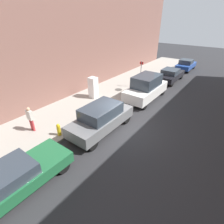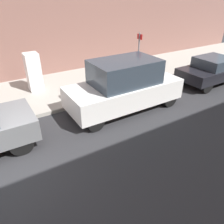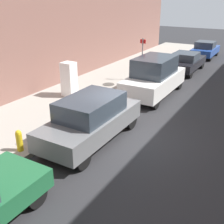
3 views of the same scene
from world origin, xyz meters
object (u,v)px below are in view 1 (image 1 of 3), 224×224
at_px(fire_hydrant, 59,129).
at_px(parked_sedan_dark, 170,75).
at_px(parked_sedan_green, 14,178).
at_px(parked_hatchback_blue, 186,65).
at_px(street_sign_post, 141,73).
at_px(parked_van_white, 146,88).
at_px(pedestrian_standing_near, 30,117).
at_px(parked_suv_gray, 101,118).
at_px(discarded_refrigerator, 93,88).

xyz_separation_m(fire_hydrant, parked_sedan_dark, (1.57, 14.12, 0.17)).
bearing_deg(parked_sedan_green, parked_hatchback_blue, 90.00).
height_order(fire_hydrant, parked_sedan_dark, parked_sedan_dark).
bearing_deg(street_sign_post, parked_van_white, -49.90).
distance_m(pedestrian_standing_near, parked_van_white, 9.45).
xyz_separation_m(pedestrian_standing_near, parked_suv_gray, (3.32, 2.77, -0.17)).
distance_m(pedestrian_standing_near, parked_hatchback_blue, 20.78).
distance_m(discarded_refrigerator, fire_hydrant, 5.85).
xyz_separation_m(discarded_refrigerator, parked_van_white, (3.67, 2.75, -0.01)).
distance_m(parked_sedan_green, parked_hatchback_blue, 23.29).
distance_m(fire_hydrant, parked_hatchback_blue, 19.90).
bearing_deg(parked_suv_gray, parked_sedan_dark, 90.00).
bearing_deg(parked_van_white, parked_suv_gray, -90.00).
distance_m(pedestrian_standing_near, parked_suv_gray, 4.33).
relative_size(street_sign_post, parked_suv_gray, 0.56).
bearing_deg(parked_suv_gray, pedestrian_standing_near, -140.16).
height_order(pedestrian_standing_near, parked_hatchback_blue, pedestrian_standing_near).
bearing_deg(parked_sedan_dark, parked_van_white, -90.00).
bearing_deg(parked_hatchback_blue, pedestrian_standing_near, -99.20).
bearing_deg(parked_sedan_green, parked_sedan_dark, 90.00).
bearing_deg(parked_sedan_green, parked_suv_gray, 90.00).
distance_m(pedestrian_standing_near, parked_sedan_dark, 15.16).
bearing_deg(street_sign_post, parked_sedan_dark, 67.71).
height_order(discarded_refrigerator, parked_hatchback_blue, discarded_refrigerator).
height_order(street_sign_post, fire_hydrant, street_sign_post).
distance_m(fire_hydrant, parked_suv_gray, 2.65).
xyz_separation_m(parked_suv_gray, parked_van_white, (-0.00, 6.08, 0.13)).
xyz_separation_m(parked_van_white, parked_sedan_dark, (0.00, 5.94, -0.32)).
distance_m(parked_van_white, parked_sedan_dark, 5.95).
xyz_separation_m(discarded_refrigerator, parked_suv_gray, (3.67, -3.33, -0.15)).
bearing_deg(parked_sedan_green, fire_hydrant, 114.46).
distance_m(fire_hydrant, pedestrian_standing_near, 1.95).
bearing_deg(fire_hydrant, parked_sedan_dark, 83.65).
bearing_deg(street_sign_post, parked_sedan_green, -83.13).
xyz_separation_m(discarded_refrigerator, street_sign_post, (2.04, 4.69, 0.55)).
height_order(discarded_refrigerator, pedestrian_standing_near, discarded_refrigerator).
bearing_deg(parked_sedan_green, street_sign_post, 96.87).
bearing_deg(discarded_refrigerator, parked_suv_gray, -42.17).
xyz_separation_m(fire_hydrant, parked_hatchback_blue, (1.57, 19.84, 0.15)).
relative_size(fire_hydrant, parked_sedan_dark, 0.18).
distance_m(street_sign_post, pedestrian_standing_near, 10.93).
bearing_deg(parked_suv_gray, street_sign_post, 101.54).
distance_m(discarded_refrigerator, street_sign_post, 5.14).
xyz_separation_m(discarded_refrigerator, parked_hatchback_blue, (3.67, 14.41, -0.35)).
relative_size(parked_sedan_green, parked_suv_gray, 1.01).
bearing_deg(parked_van_white, discarded_refrigerator, -143.21).
height_order(discarded_refrigerator, parked_sedan_dark, discarded_refrigerator).
height_order(discarded_refrigerator, street_sign_post, street_sign_post).
relative_size(parked_van_white, parked_sedan_dark, 1.12).
height_order(parked_sedan_green, parked_suv_gray, parked_suv_gray).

